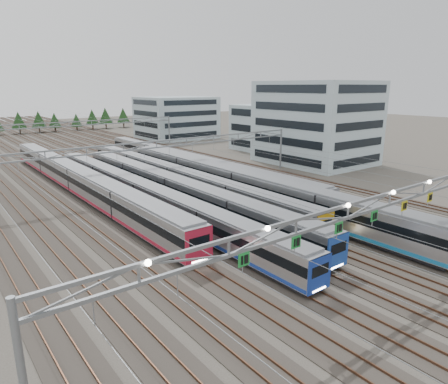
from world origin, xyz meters
TOP-DOWN VIEW (x-y plane):
  - ground at (0.00, 0.00)m, footprint 400.00×400.00m
  - track_bed at (0.00, 100.00)m, footprint 54.00×260.00m
  - train_a at (-11.25, 45.18)m, footprint 3.00×67.84m
  - train_b at (-6.75, 31.81)m, footprint 2.68×61.24m
  - train_c at (-2.25, 31.21)m, footprint 2.86×56.64m
  - train_d at (2.25, 38.59)m, footprint 2.68×61.47m
  - train_e at (6.75, 27.37)m, footprint 3.12×61.79m
  - train_f at (11.25, 47.79)m, footprint 2.60×67.80m
  - gantry_near at (-0.05, -0.12)m, footprint 56.36×0.61m
  - gantry_mid at (0.00, 40.00)m, footprint 56.36×0.36m
  - gantry_far at (0.00, 85.00)m, footprint 56.36×0.36m
  - depot_bldg_south at (38.51, 40.06)m, footprint 18.00×22.00m
  - depot_bldg_mid at (42.88, 59.14)m, footprint 14.00×16.00m
  - depot_bldg_north at (36.90, 95.68)m, footprint 22.00×18.00m
  - treeline at (-0.90, 138.95)m, footprint 93.80×5.60m

SIDE VIEW (x-z plane):
  - ground at x=0.00m, z-range 0.00..0.00m
  - track_bed at x=0.00m, z-range -1.22..4.20m
  - train_f at x=11.25m, z-range 0.25..3.63m
  - train_d at x=2.25m, z-range 0.25..3.73m
  - train_b at x=-6.75m, z-range 0.25..3.74m
  - train_c at x=-2.25m, z-range 0.25..3.97m
  - train_a at x=-11.25m, z-range 0.25..4.16m
  - train_e at x=6.75m, z-range 0.25..4.32m
  - treeline at x=-0.90m, z-range 0.72..7.74m
  - depot_bldg_mid at x=42.88m, z-range 0.00..11.61m
  - gantry_mid at x=0.00m, z-range 2.39..10.39m
  - gantry_far at x=0.00m, z-range 2.39..10.39m
  - depot_bldg_north at x=36.90m, z-range 0.00..13.00m
  - gantry_near at x=-0.05m, z-range 3.05..11.13m
  - depot_bldg_south at x=38.51m, z-range 0.00..17.33m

